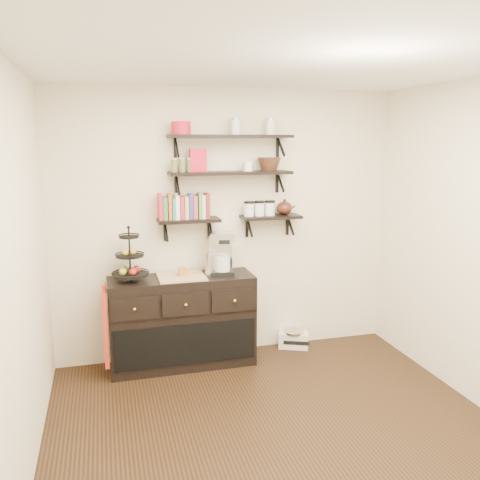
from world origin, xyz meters
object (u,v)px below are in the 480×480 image
(sideboard, at_px, (182,321))
(coffee_maker, at_px, (221,254))
(fruit_stand, at_px, (130,263))
(radio, at_px, (294,339))

(sideboard, relative_size, coffee_maker, 3.32)
(fruit_stand, relative_size, radio, 1.42)
(coffee_maker, bearing_deg, sideboard, -165.70)
(fruit_stand, xyz_separation_m, radio, (1.69, 0.10, -0.98))
(sideboard, relative_size, radio, 3.99)
(fruit_stand, relative_size, coffee_maker, 1.18)
(fruit_stand, distance_m, coffee_maker, 0.88)
(sideboard, distance_m, coffee_maker, 0.77)
(coffee_maker, relative_size, radio, 1.20)
(sideboard, xyz_separation_m, radio, (1.21, 0.10, -0.36))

